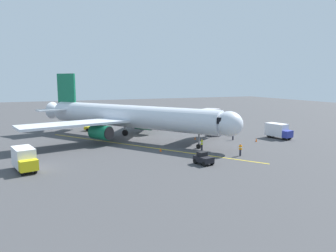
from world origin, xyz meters
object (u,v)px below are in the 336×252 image
(jet_bridge, at_px, (200,119))
(safety_cone_nose_left, at_px, (256,140))
(belt_loader_rear_apron, at_px, (92,127))
(box_truck_near_nose, at_px, (25,159))
(airplane, at_px, (127,117))
(ground_crew_marshaller, at_px, (240,150))
(ground_crew_wing_walker, at_px, (233,135))
(safety_cone_wing_port, at_px, (161,150))
(box_truck_portside, at_px, (278,131))
(tug_starboard_side, at_px, (203,159))
(ground_crew_loader, at_px, (202,144))
(safety_cone_nose_right, at_px, (195,138))

(jet_bridge, xyz_separation_m, safety_cone_nose_left, (-8.46, 4.26, -3.49))
(belt_loader_rear_apron, bearing_deg, box_truck_near_nose, 65.35)
(airplane, height_order, ground_crew_marshaller, airplane)
(airplane, relative_size, belt_loader_rear_apron, 7.70)
(box_truck_near_nose, relative_size, belt_loader_rear_apron, 1.08)
(airplane, height_order, ground_crew_wing_walker, airplane)
(ground_crew_marshaller, height_order, safety_cone_wing_port, ground_crew_marshaller)
(box_truck_portside, distance_m, safety_cone_wing_port, 23.05)
(jet_bridge, bearing_deg, safety_cone_nose_left, 153.29)
(safety_cone_wing_port, bearing_deg, box_truck_near_nose, 9.76)
(jet_bridge, xyz_separation_m, box_truck_portside, (-13.95, 3.33, -2.38))
(jet_bridge, bearing_deg, box_truck_portside, 166.57)
(box_truck_portside, bearing_deg, airplane, -20.88)
(airplane, xyz_separation_m, safety_cone_wing_port, (-1.85, 10.90, -3.73))
(ground_crew_wing_walker, bearing_deg, airplane, -24.73)
(airplane, relative_size, ground_crew_marshaller, 20.54)
(airplane, distance_m, tug_starboard_side, 20.15)
(box_truck_near_nose, bearing_deg, tug_starboard_side, 164.74)
(ground_crew_wing_walker, distance_m, box_truck_portside, 8.48)
(ground_crew_loader, bearing_deg, box_truck_near_nose, 3.25)
(ground_crew_loader, xyz_separation_m, box_truck_near_nose, (23.69, 1.35, 0.50))
(box_truck_portside, relative_size, tug_starboard_side, 1.91)
(box_truck_portside, relative_size, safety_cone_nose_right, 8.94)
(box_truck_near_nose, bearing_deg, ground_crew_marshaller, 172.10)
(ground_crew_wing_walker, relative_size, safety_cone_nose_right, 3.11)
(tug_starboard_side, bearing_deg, jet_bridge, -116.96)
(safety_cone_nose_right, bearing_deg, safety_cone_nose_left, 145.91)
(belt_loader_rear_apron, bearing_deg, safety_cone_wing_port, 105.03)
(box_truck_near_nose, relative_size, safety_cone_wing_port, 8.96)
(tug_starboard_side, bearing_deg, safety_cone_wing_port, -75.23)
(box_truck_portside, bearing_deg, tug_starboard_side, 25.71)
(tug_starboard_side, relative_size, safety_cone_nose_right, 4.69)
(ground_crew_marshaller, relative_size, box_truck_near_nose, 0.35)
(ground_crew_marshaller, height_order, safety_cone_nose_right, ground_crew_marshaller)
(ground_crew_loader, bearing_deg, safety_cone_nose_left, -169.20)
(airplane, bearing_deg, safety_cone_nose_right, 156.84)
(jet_bridge, height_order, box_truck_portside, jet_bridge)
(box_truck_near_nose, distance_m, tug_starboard_side, 20.85)
(box_truck_portside, relative_size, safety_cone_wing_port, 8.94)
(safety_cone_nose_left, bearing_deg, airplane, -28.27)
(jet_bridge, xyz_separation_m, tug_starboard_side, (6.77, 13.31, -3.06))
(ground_crew_loader, xyz_separation_m, safety_cone_wing_port, (5.83, -1.72, -0.61))
(airplane, xyz_separation_m, jet_bridge, (-10.88, 6.14, -0.24))
(box_truck_portside, bearing_deg, box_truck_near_nose, 6.28)
(ground_crew_loader, bearing_deg, ground_crew_wing_walker, -150.68)
(safety_cone_nose_right, bearing_deg, box_truck_portside, 160.92)
(airplane, relative_size, ground_crew_wing_walker, 20.54)
(jet_bridge, distance_m, box_truck_portside, 14.54)
(jet_bridge, distance_m, tug_starboard_side, 15.24)
(safety_cone_nose_right, bearing_deg, ground_crew_marshaller, 90.14)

